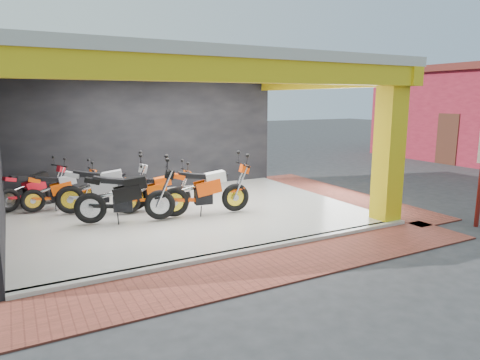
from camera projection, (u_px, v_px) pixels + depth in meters
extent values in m
plane|color=#2D2D30|center=(225.00, 238.00, 8.84)|extent=(80.00, 80.00, 0.00)
cube|color=white|center=(190.00, 213.00, 10.56)|extent=(8.00, 6.00, 0.10)
cube|color=beige|center=(186.00, 65.00, 9.89)|extent=(8.40, 6.40, 0.20)
cube|color=black|center=(150.00, 135.00, 12.92)|extent=(8.20, 0.20, 3.50)
cube|color=gold|center=(389.00, 148.00, 9.60)|extent=(0.50, 0.50, 3.50)
cube|color=gold|center=(250.00, 71.00, 7.35)|extent=(8.40, 0.30, 0.40)
cube|color=gold|center=(322.00, 81.00, 11.81)|extent=(0.30, 6.40, 0.40)
cube|color=white|center=(250.00, 251.00, 7.94)|extent=(8.00, 0.20, 0.10)
cube|color=#973F31|center=(272.00, 267.00, 7.28)|extent=(9.00, 1.40, 0.03)
cube|color=#973F31|center=(339.00, 194.00, 12.79)|extent=(1.40, 7.00, 0.03)
cube|color=#3F1E14|center=(447.00, 139.00, 18.56)|extent=(0.06, 1.00, 2.20)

